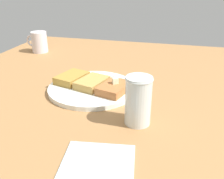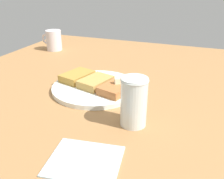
# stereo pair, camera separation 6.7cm
# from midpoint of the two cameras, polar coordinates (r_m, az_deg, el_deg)

# --- Properties ---
(table_surface) EXTENTS (1.05, 1.05, 0.03)m
(table_surface) POSITION_cam_midpoint_polar(r_m,az_deg,el_deg) (0.88, 1.12, 2.17)
(table_surface) COLOR #A37344
(table_surface) RESTS_ON ground
(plate) EXTENTS (0.27, 0.27, 0.01)m
(plate) POSITION_cam_midpoint_polar(r_m,az_deg,el_deg) (0.77, -1.25, 0.49)
(plate) COLOR white
(plate) RESTS_ON table_surface
(toast_slice_left) EXTENTS (0.10, 0.12, 0.02)m
(toast_slice_left) POSITION_cam_midpoint_polar(r_m,az_deg,el_deg) (0.72, 3.63, 0.24)
(toast_slice_left) COLOR #B26B3A
(toast_slice_left) RESTS_ON plate
(toast_slice_middle) EXTENTS (0.10, 0.12, 0.02)m
(toast_slice_middle) POSITION_cam_midpoint_polar(r_m,az_deg,el_deg) (0.76, -1.26, 1.68)
(toast_slice_middle) COLOR tan
(toast_slice_middle) RESTS_ON plate
(toast_slice_right) EXTENTS (0.10, 0.12, 0.02)m
(toast_slice_right) POSITION_cam_midpoint_polar(r_m,az_deg,el_deg) (0.81, -5.63, 2.95)
(toast_slice_right) COLOR #B28637
(toast_slice_right) RESTS_ON plate
(butter_pat_primary) EXTENTS (0.02, 0.02, 0.02)m
(butter_pat_primary) POSITION_cam_midpoint_polar(r_m,az_deg,el_deg) (0.72, 3.91, 1.93)
(butter_pat_primary) COLOR #F5EFC9
(butter_pat_primary) RESTS_ON toast_slice_left
(fork) EXTENTS (0.04, 0.16, 0.00)m
(fork) POSITION_cam_midpoint_polar(r_m,az_deg,el_deg) (0.75, 4.97, 0.24)
(fork) COLOR silver
(fork) RESTS_ON plate
(syrup_jar) EXTENTS (0.06, 0.06, 0.12)m
(syrup_jar) POSITION_cam_midpoint_polar(r_m,az_deg,el_deg) (0.58, 8.29, -3.36)
(syrup_jar) COLOR #351707
(syrup_jar) RESTS_ON table_surface
(napkin) EXTENTS (0.15, 0.13, 0.00)m
(napkin) POSITION_cam_midpoint_polar(r_m,az_deg,el_deg) (0.49, -2.27, -16.10)
(napkin) COLOR silver
(napkin) RESTS_ON table_surface
(coffee_mug) EXTENTS (0.10, 0.07, 0.09)m
(coffee_mug) POSITION_cam_midpoint_polar(r_m,az_deg,el_deg) (1.21, -11.69, 10.96)
(coffee_mug) COLOR silver
(coffee_mug) RESTS_ON table_surface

